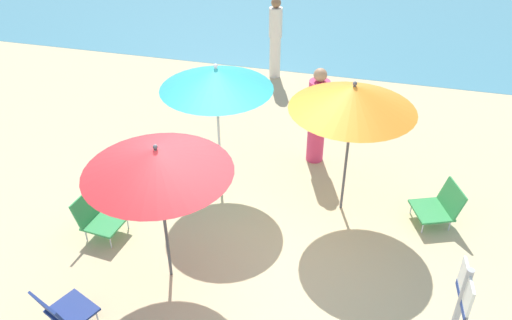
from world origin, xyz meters
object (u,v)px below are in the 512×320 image
Objects in this scene: person_b at (275,38)px; umbrella_teal at (216,78)px; umbrella_orange at (353,98)px; beach_chair_c at (98,216)px; umbrella_red at (157,161)px; beach_chair_a at (62,311)px; beach_chair_b at (440,205)px; person_a at (317,116)px.

umbrella_teal is at bearing -142.87° from person_b.
beach_chair_c is at bearing -156.23° from umbrella_orange.
umbrella_red is 2.09m from umbrella_teal.
beach_chair_a reaches higher than beach_chair_b.
person_a is at bearing 66.45° from umbrella_red.
umbrella_teal reaches higher than beach_chair_a.
beach_chair_c is at bearing -129.11° from umbrella_teal.
umbrella_orange is 2.77× the size of beach_chair_b.
umbrella_orange is 1.18× the size of person_b.
beach_chair_a is at bearing -104.96° from umbrella_teal.
person_a is 3.44m from person_b.
beach_chair_a is (-0.84, -1.11, -1.46)m from umbrella_red.
person_a is 0.95× the size of person_b.
umbrella_red is 3.56m from person_a.
beach_chair_b is 0.42× the size of person_b.
umbrella_orange reaches higher than umbrella_teal.
person_b is at bearing 114.87° from umbrella_orange.
umbrella_teal is 3.04× the size of beach_chair_a.
beach_chair_a is at bearing -149.81° from person_b.
umbrella_red is 6.34m from person_b.
umbrella_orange is 4.89m from person_b.
umbrella_orange is at bearing -19.68° from beach_chair_a.
umbrella_orange is 3.87m from beach_chair_c.
person_a reaches higher than beach_chair_c.
person_a reaches higher than beach_chair_a.
person_a reaches higher than beach_chair_b.
umbrella_teal is at bearing -33.78° from person_a.
person_a is (2.64, 2.65, 0.53)m from beach_chair_c.
person_a is (1.37, 3.15, -0.93)m from umbrella_red.
beach_chair_a is at bearing -132.73° from umbrella_orange.
umbrella_orange reaches higher than person_a.
umbrella_red is 2.93× the size of beach_chair_a.
person_b is (-2.02, 4.35, -0.95)m from umbrella_orange.
umbrella_teal is at bearing -23.99° from beach_chair_b.
beach_chair_b is 2.39m from person_a.
person_b is (-1.41, 3.13, 0.06)m from person_a.
umbrella_teal is at bearing 175.51° from umbrella_orange.
umbrella_orange reaches higher than beach_chair_a.
umbrella_orange reaches higher than person_b.
beach_chair_b is at bearing -2.09° from umbrella_teal.
beach_chair_c is (-3.25, -1.43, -1.54)m from umbrella_orange.
umbrella_red is at bearing -15.50° from beach_chair_c.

